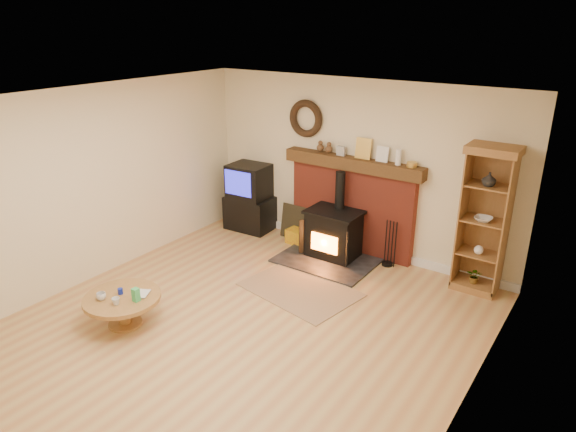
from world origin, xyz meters
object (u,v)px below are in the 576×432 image
Objects in this scene: curio_cabinet at (484,220)px; tv_unit at (250,199)px; coffee_table at (122,302)px; wood_stove at (333,235)px.

tv_unit is at bearing -178.69° from curio_cabinet.
tv_unit is at bearing 101.34° from coffee_table.
curio_cabinet reaches higher than wood_stove.
curio_cabinet reaches higher than tv_unit.
tv_unit is at bearing 173.58° from wood_stove.
coffee_table is at bearing -110.21° from wood_stove.
tv_unit is 3.80m from curio_cabinet.
wood_stove reaches higher than coffee_table.
coffee_table is at bearing -78.66° from tv_unit.
coffee_table is at bearing -134.02° from curio_cabinet.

